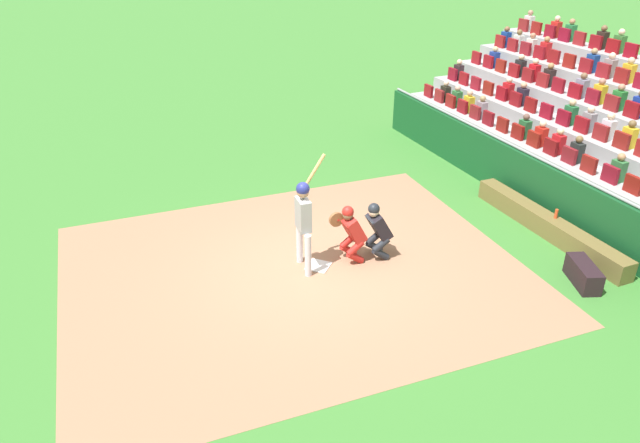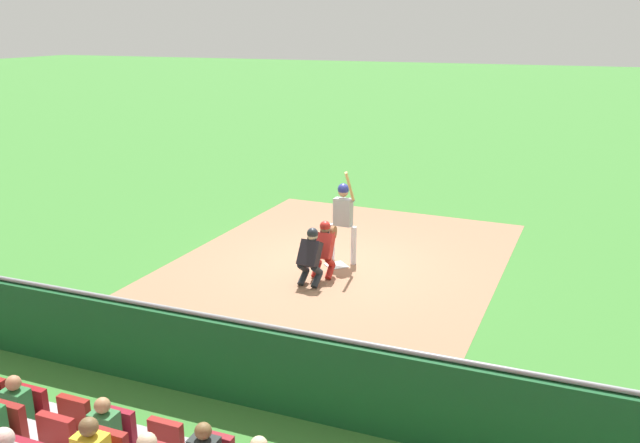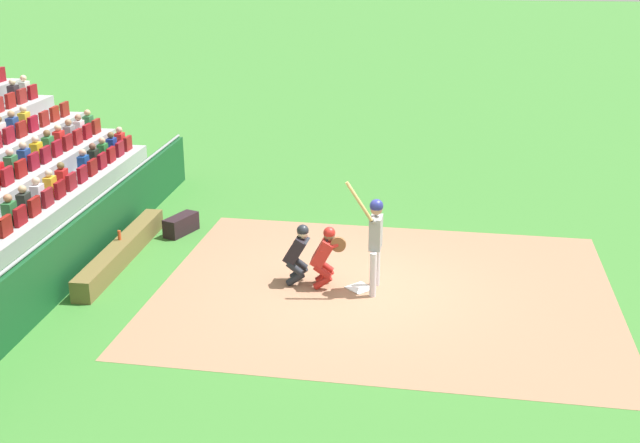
# 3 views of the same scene
# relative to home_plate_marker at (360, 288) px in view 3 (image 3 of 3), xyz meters

# --- Properties ---
(ground_plane) EXTENTS (160.00, 160.00, 0.00)m
(ground_plane) POSITION_rel_home_plate_marker_xyz_m (0.00, 0.00, -0.02)
(ground_plane) COLOR #3A7930
(infield_dirt_patch) EXTENTS (7.56, 9.12, 0.01)m
(infield_dirt_patch) POSITION_rel_home_plate_marker_xyz_m (0.00, 0.50, -0.01)
(infield_dirt_patch) COLOR #9D7053
(infield_dirt_patch) RESTS_ON ground_plane
(home_plate_marker) EXTENTS (0.62, 0.62, 0.02)m
(home_plate_marker) POSITION_rel_home_plate_marker_xyz_m (0.00, 0.00, 0.00)
(home_plate_marker) COLOR white
(home_plate_marker) RESTS_ON infield_dirt_patch
(batter_at_plate) EXTENTS (0.68, 0.71, 2.29)m
(batter_at_plate) POSITION_rel_home_plate_marker_xyz_m (0.06, 0.28, 1.17)
(batter_at_plate) COLOR silver
(batter_at_plate) RESTS_ON ground_plane
(catcher_crouching) EXTENTS (0.46, 0.71, 1.27)m
(catcher_crouching) POSITION_rel_home_plate_marker_xyz_m (-0.03, -0.69, 0.69)
(catcher_crouching) COLOR #B0201B
(catcher_crouching) RESTS_ON ground_plane
(home_plate_umpire) EXTENTS (0.49, 0.52, 1.26)m
(home_plate_umpire) POSITION_rel_home_plate_marker_xyz_m (-0.13, -1.25, 0.67)
(home_plate_umpire) COLOR #20242A
(home_plate_umpire) RESTS_ON ground_plane
(dugout_wall) EXTENTS (13.72, 0.24, 1.33)m
(dugout_wall) POSITION_rel_home_plate_marker_xyz_m (0.00, -5.72, 0.62)
(dugout_wall) COLOR #134A23
(dugout_wall) RESTS_ON ground_plane
(dugout_bench) EXTENTS (4.36, 0.40, 0.44)m
(dugout_bench) POSITION_rel_home_plate_marker_xyz_m (-0.77, -5.17, 0.20)
(dugout_bench) COLOR brown
(dugout_bench) RESTS_ON ground_plane
(water_bottle_on_bench) EXTENTS (0.07, 0.07, 0.21)m
(water_bottle_on_bench) POSITION_rel_home_plate_marker_xyz_m (-0.88, -5.24, 0.53)
(water_bottle_on_bench) COLOR #D04621
(water_bottle_on_bench) RESTS_ON dugout_bench
(equipment_duffel_bag) EXTENTS (1.00, 0.67, 0.43)m
(equipment_duffel_bag) POSITION_rel_home_plate_marker_xyz_m (-2.57, -4.41, 0.20)
(equipment_duffel_bag) COLOR black
(equipment_duffel_bag) RESTS_ON ground_plane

